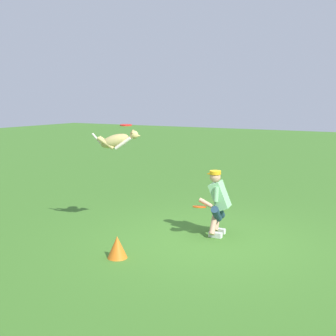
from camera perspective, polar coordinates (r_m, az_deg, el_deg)
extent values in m
plane|color=#3E7326|center=(8.47, 5.14, -9.45)|extent=(60.00, 60.00, 0.00)
cube|color=silver|center=(8.95, 6.67, -8.13)|extent=(0.26, 0.10, 0.10)
cylinder|color=tan|center=(8.90, 6.38, -6.93)|extent=(0.15, 0.32, 0.37)
cylinder|color=#213E51|center=(8.81, 6.75, -5.60)|extent=(0.21, 0.42, 0.37)
cube|color=silver|center=(8.69, 6.20, -8.65)|extent=(0.26, 0.10, 0.10)
cylinder|color=tan|center=(8.64, 5.90, -7.42)|extent=(0.15, 0.32, 0.37)
cylinder|color=#213E51|center=(8.59, 6.35, -5.98)|extent=(0.21, 0.42, 0.37)
cube|color=#82C087|center=(8.61, 6.79, -3.58)|extent=(0.45, 0.40, 0.58)
cylinder|color=#82C087|center=(8.79, 6.99, -2.92)|extent=(0.11, 0.15, 0.29)
cylinder|color=#82C087|center=(8.41, 6.32, -3.45)|extent=(0.11, 0.15, 0.29)
cylinder|color=tan|center=(8.49, 4.96, -4.57)|extent=(0.30, 0.12, 0.19)
cylinder|color=tan|center=(8.86, 6.75, -3.89)|extent=(0.10, 0.15, 0.27)
sphere|color=tan|center=(8.56, 6.18, -1.18)|extent=(0.21, 0.21, 0.21)
cylinder|color=#F1A618|center=(8.55, 6.19, -0.59)|extent=(0.22, 0.22, 0.07)
cylinder|color=#F1A618|center=(8.58, 5.54, -0.75)|extent=(0.12, 0.12, 0.02)
ellipsoid|color=tan|center=(9.02, -6.95, 3.52)|extent=(0.69, 0.51, 0.42)
ellipsoid|color=silver|center=(9.00, -5.92, 3.36)|extent=(0.13, 0.18, 0.15)
sphere|color=tan|center=(8.95, -4.45, 4.35)|extent=(0.17, 0.17, 0.17)
cone|color=tan|center=(8.94, -3.87, 4.22)|extent=(0.12, 0.12, 0.09)
cone|color=tan|center=(8.89, -4.63, 4.80)|extent=(0.06, 0.06, 0.07)
cone|color=tan|center=(9.00, -4.53, 4.86)|extent=(0.06, 0.06, 0.07)
cylinder|color=silver|center=(8.92, -5.90, 3.23)|extent=(0.34, 0.22, 0.27)
cylinder|color=silver|center=(9.07, -5.75, 3.33)|extent=(0.34, 0.22, 0.27)
cylinder|color=tan|center=(8.98, -8.16, 3.23)|extent=(0.34, 0.22, 0.27)
cylinder|color=tan|center=(9.13, -7.97, 3.33)|extent=(0.34, 0.22, 0.27)
cylinder|color=silver|center=(9.09, -9.32, 3.83)|extent=(0.20, 0.13, 0.23)
cylinder|color=red|center=(8.94, -5.52, 5.60)|extent=(0.34, 0.34, 0.04)
cylinder|color=#F54E0F|center=(8.52, 4.13, -5.06)|extent=(0.28, 0.28, 0.07)
cone|color=orange|center=(7.58, -6.64, -10.20)|extent=(0.34, 0.34, 0.38)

